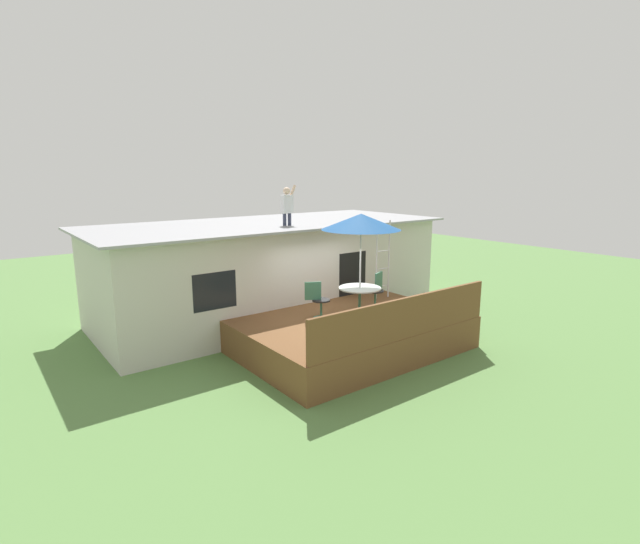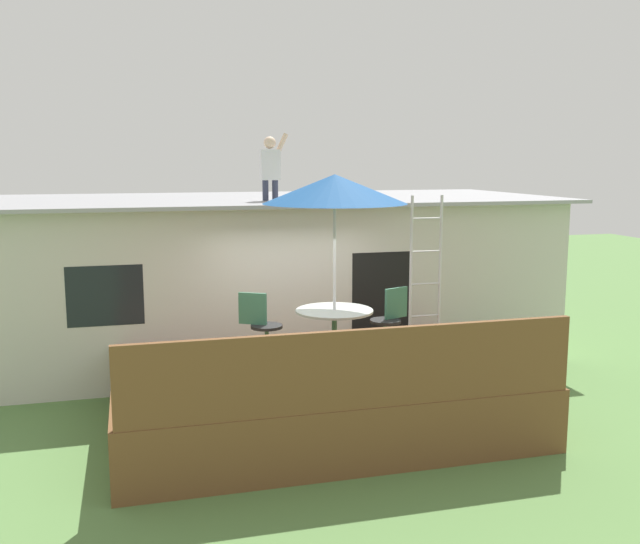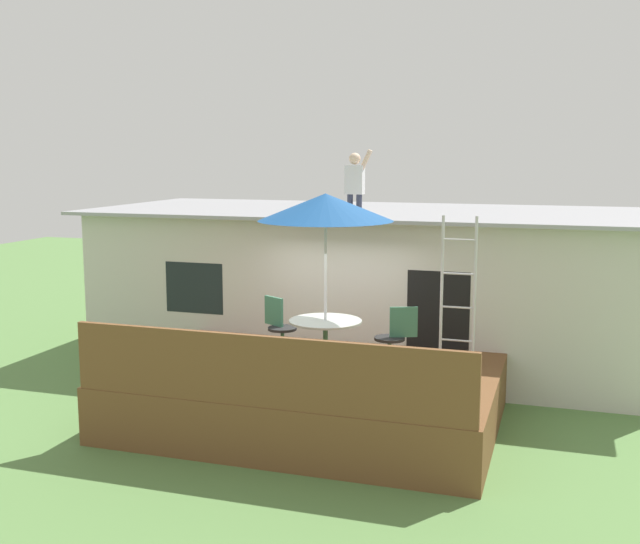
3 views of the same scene
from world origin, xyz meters
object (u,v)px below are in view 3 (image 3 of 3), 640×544
(step_ladder, at_px, (458,291))
(person_figure, at_px, (355,179))
(patio_table, at_px, (325,331))
(patio_umbrella, at_px, (326,207))
(patio_chair_left, at_px, (279,328))
(patio_chair_right, at_px, (395,339))

(step_ladder, relative_size, person_figure, 1.98)
(patio_table, bearing_deg, patio_umbrella, 45.00)
(patio_umbrella, bearing_deg, patio_table, -135.00)
(patio_chair_left, bearing_deg, person_figure, 104.47)
(patio_table, distance_m, step_ladder, 2.05)
(patio_umbrella, height_order, patio_chair_left, patio_umbrella)
(patio_umbrella, xyz_separation_m, patio_chair_left, (-0.90, 0.50, -1.89))
(patio_umbrella, height_order, step_ladder, patio_umbrella)
(patio_table, height_order, person_figure, person_figure)
(patio_table, distance_m, patio_umbrella, 1.76)
(person_figure, xyz_separation_m, patio_chair_left, (-0.58, -2.20, -2.20))
(patio_table, bearing_deg, person_figure, 96.59)
(patio_umbrella, bearing_deg, patio_chair_left, 150.66)
(patio_table, height_order, step_ladder, step_ladder)
(patio_chair_left, bearing_deg, patio_table, 0.00)
(patio_umbrella, distance_m, patio_chair_left, 2.15)
(patio_table, xyz_separation_m, patio_umbrella, (0.00, 0.00, 1.76))
(step_ladder, distance_m, person_figure, 3.10)
(step_ladder, height_order, patio_chair_right, step_ladder)
(patio_table, bearing_deg, step_ladder, 29.41)
(patio_table, height_order, patio_umbrella, patio_umbrella)
(patio_chair_right, bearing_deg, person_figure, -83.96)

